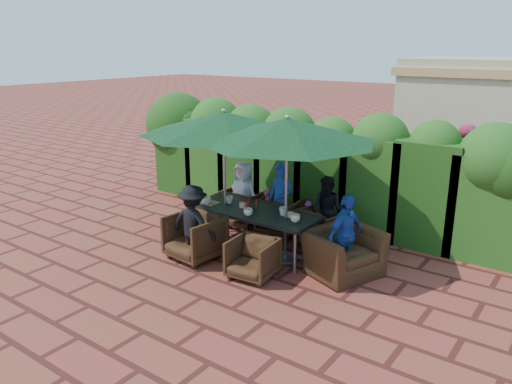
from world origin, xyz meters
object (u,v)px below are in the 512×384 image
Objects in this scene: chair_end_right at (343,245)px; chair_near_left at (195,235)px; dining_table at (253,214)px; chair_far_mid at (280,214)px; chair_far_left at (242,206)px; chair_near_right at (253,257)px; umbrella_left at (224,123)px; umbrella_right at (287,130)px; chair_far_right at (323,226)px.

chair_near_left is at bearing 133.40° from chair_end_right.
dining_table is 3.03× the size of chair_far_mid.
chair_far_left is 2.39m from chair_near_right.
dining_table is at bearing -3.12° from umbrella_left.
chair_near_right is (1.58, -1.80, -0.06)m from chair_far_left.
umbrella_left is 1.99m from chair_near_left.
chair_end_right is (2.34, 0.06, -1.74)m from umbrella_left.
dining_table is 1.06m from chair_near_left.
chair_far_left is at bearing 150.40° from umbrella_right.
chair_near_left reaches higher than chair_far_right.
umbrella_left and umbrella_right have the same top height.
dining_table is at bearing 132.07° from chair_far_left.
chair_near_left is at bearing -125.93° from dining_table.
chair_far_left is at bearing -2.23° from chair_far_mid.
umbrella_right is (0.67, 0.02, 1.54)m from dining_table.
dining_table is 1.06m from chair_far_mid.
chair_end_right is at bearing 1.45° from umbrella_left.
chair_far_left is at bearing 135.27° from dining_table.
chair_near_right is (1.27, -0.89, -1.86)m from umbrella_left.
chair_end_right reaches higher than chair_near_right.
chair_far_mid is (-0.75, 0.99, -1.82)m from umbrella_right.
dining_table is 2.92× the size of chair_far_left.
chair_far_left is 2.78m from chair_end_right.
chair_far_mid is 1.92m from chair_near_left.
chair_far_right is at bearing 54.88° from chair_near_left.
chair_far_right is at bearing 75.14° from chair_near_right.
chair_far_mid reaches higher than chair_near_right.
chair_far_left is 1.03× the size of chair_far_right.
chair_end_right is at bearing 147.72° from chair_far_right.
umbrella_right reaches higher than chair_near_right.
chair_near_left is 1.21× the size of chair_near_right.
chair_near_right is at bearing 128.13° from chair_far_left.
umbrella_right is 2.06m from chair_near_right.
chair_end_right reaches higher than chair_far_right.
chair_near_right is (1.23, -0.02, -0.07)m from chair_near_left.
umbrella_left is 1.31m from umbrella_right.
chair_far_mid is 0.92× the size of chair_near_left.
chair_far_right is at bearing 29.00° from umbrella_left.
dining_table is 0.82× the size of umbrella_right.
chair_far_mid is (0.87, 0.07, -0.01)m from chair_far_left.
chair_near_left is (-1.27, -0.86, -1.79)m from umbrella_right.
chair_near_left is (-0.61, -0.83, -0.25)m from dining_table.
chair_end_right reaches higher than chair_far_mid.
umbrella_left reaches higher than chair_near_left.
umbrella_right is 3.68× the size of chair_far_right.
chair_far_left is (-0.95, 0.94, -0.27)m from dining_table.
chair_near_left reaches higher than chair_far_mid.
chair_end_right is at bearing 35.87° from chair_near_right.
chair_near_left is 0.77× the size of chair_end_right.
umbrella_right reaches higher than chair_far_mid.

